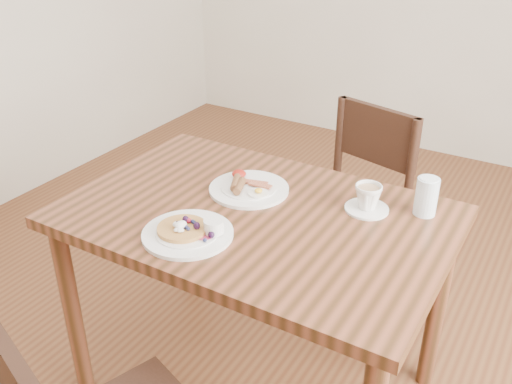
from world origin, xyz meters
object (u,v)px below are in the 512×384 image
at_px(pancake_plate, 189,231).
at_px(water_glass, 426,197).
at_px(chair_far, 352,203).
at_px(teacup_saucer, 368,199).
at_px(breakfast_plate, 248,187).
at_px(dining_table, 256,238).

distance_m(pancake_plate, water_glass, 0.74).
relative_size(chair_far, pancake_plate, 3.26).
bearing_deg(teacup_saucer, pancake_plate, -133.66).
relative_size(pancake_plate, breakfast_plate, 1.00).
relative_size(dining_table, breakfast_plate, 4.44).
xyz_separation_m(pancake_plate, breakfast_plate, (-0.00, 0.33, -0.00)).
xyz_separation_m(chair_far, breakfast_plate, (-0.18, -0.54, 0.27)).
relative_size(pancake_plate, teacup_saucer, 1.93).
bearing_deg(pancake_plate, teacup_saucer, 46.34).
height_order(dining_table, pancake_plate, pancake_plate).
bearing_deg(chair_far, teacup_saucer, 130.07).
xyz_separation_m(breakfast_plate, water_glass, (0.56, 0.15, 0.05)).
bearing_deg(breakfast_plate, teacup_saucer, 11.69).
distance_m(chair_far, breakfast_plate, 0.63).
bearing_deg(water_glass, teacup_saucer, -156.64).
bearing_deg(pancake_plate, chair_far, 78.60).
bearing_deg(water_glass, breakfast_plate, -164.74).
height_order(chair_far, water_glass, chair_far).
relative_size(chair_far, breakfast_plate, 3.26).
xyz_separation_m(pancake_plate, water_glass, (0.56, 0.48, 0.05)).
bearing_deg(chair_far, water_glass, 149.22).
height_order(dining_table, water_glass, water_glass).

